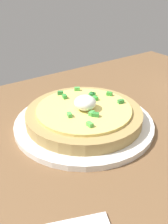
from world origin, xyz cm
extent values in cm
cube|color=brown|center=(0.00, 0.00, 1.21)|extent=(106.65, 69.45, 2.42)
cylinder|color=white|center=(2.77, -3.31, 3.03)|extent=(29.57, 29.57, 1.22)
cylinder|color=tan|center=(2.77, -3.31, 4.86)|extent=(24.54, 24.54, 2.43)
cylinder|color=#ECD26E|center=(2.77, -3.31, 6.36)|extent=(19.94, 19.94, 0.56)
ellipsoid|color=white|center=(2.85, -2.79, 8.10)|extent=(4.53, 4.53, 2.94)
cube|color=#50B44B|center=(7.16, -1.99, 7.03)|extent=(1.11, 1.45, 0.80)
cube|color=#4FB94D|center=(-0.91, -11.48, 7.03)|extent=(1.51, 1.37, 0.80)
cube|color=#2D893B|center=(-1.74, -6.75, 7.03)|extent=(1.47, 1.17, 0.80)
cube|color=green|center=(-1.46, -5.03, 7.03)|extent=(0.83, 1.30, 0.80)
cube|color=green|center=(1.38, -5.34, 7.03)|extent=(1.14, 1.46, 0.80)
cube|color=#298634|center=(-2.21, -7.06, 7.03)|extent=(1.27, 1.50, 0.80)
cube|color=#54B84A|center=(5.98, 3.14, 7.03)|extent=(0.87, 1.32, 0.80)
cube|color=#378C3B|center=(-5.00, -0.57, 7.03)|extent=(1.41, 1.04, 0.80)
cube|color=green|center=(-5.49, -4.97, 7.03)|extent=(1.38, 1.51, 0.80)
cube|color=#308137|center=(3.49, -11.80, 7.03)|extent=(1.51, 1.40, 0.80)
cube|color=#358D3A|center=(2.92, 0.92, 7.03)|extent=(1.45, 1.49, 0.80)
cube|color=#4DB24D|center=(3.25, -0.35, 7.03)|extent=(1.48, 1.22, 0.80)
cube|color=green|center=(3.68, -9.62, 7.03)|extent=(1.05, 1.42, 0.80)
camera|label=1|loc=(29.36, 34.84, 31.68)|focal=40.58mm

